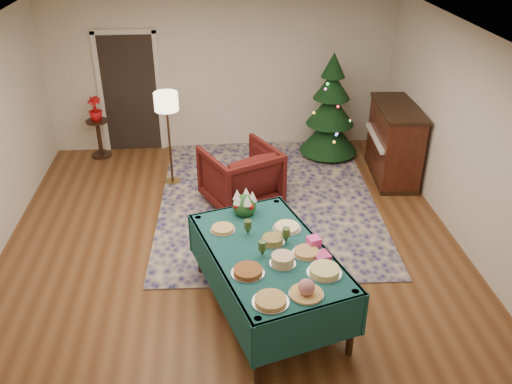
{
  "coord_description": "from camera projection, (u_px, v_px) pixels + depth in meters",
  "views": [
    {
      "loc": [
        -0.2,
        -5.73,
        4.08
      ],
      "look_at": [
        0.28,
        -0.18,
        1.01
      ],
      "focal_mm": 38.0,
      "sensor_mm": 36.0,
      "label": 1
    }
  ],
  "objects": [
    {
      "name": "platter_4",
      "position": [
        283.0,
        260.0,
        5.45
      ],
      "size": [
        0.27,
        0.27,
        0.11
      ],
      "color": "silver",
      "rests_on": "buffet_table"
    },
    {
      "name": "christmas_tree",
      "position": [
        330.0,
        111.0,
        9.26
      ],
      "size": [
        1.02,
        1.02,
        1.83
      ],
      "color": "black",
      "rests_on": "ground"
    },
    {
      "name": "platter_1",
      "position": [
        306.0,
        289.0,
        5.02
      ],
      "size": [
        0.33,
        0.33,
        0.17
      ],
      "color": "silver",
      "rests_on": "buffet_table"
    },
    {
      "name": "platter_5",
      "position": [
        306.0,
        252.0,
        5.62
      ],
      "size": [
        0.3,
        0.3,
        0.04
      ],
      "color": "silver",
      "rests_on": "buffet_table"
    },
    {
      "name": "platter_0",
      "position": [
        271.0,
        301.0,
        4.95
      ],
      "size": [
        0.35,
        0.35,
        0.05
      ],
      "color": "silver",
      "rests_on": "buffet_table"
    },
    {
      "name": "platter_8",
      "position": [
        223.0,
        229.0,
        6.02
      ],
      "size": [
        0.29,
        0.29,
        0.04
      ],
      "color": "silver",
      "rests_on": "buffet_table"
    },
    {
      "name": "napkin_stack",
      "position": [
        322.0,
        256.0,
        5.57
      ],
      "size": [
        0.2,
        0.2,
        0.04
      ],
      "primitive_type": "cube",
      "rotation": [
        0.0,
        0.0,
        0.3
      ],
      "color": "#D23A8A",
      "rests_on": "buffet_table"
    },
    {
      "name": "gift_box",
      "position": [
        314.0,
        242.0,
        5.74
      ],
      "size": [
        0.16,
        0.16,
        0.11
      ],
      "primitive_type": "cube",
      "rotation": [
        0.0,
        0.0,
        0.3
      ],
      "color": "#F945A8",
      "rests_on": "buffet_table"
    },
    {
      "name": "piano",
      "position": [
        394.0,
        143.0,
        8.66
      ],
      "size": [
        0.76,
        1.44,
        1.21
      ],
      "color": "black",
      "rests_on": "ground"
    },
    {
      "name": "room_shell",
      "position": [
        231.0,
        160.0,
        6.34
      ],
      "size": [
        7.0,
        7.0,
        7.0
      ],
      "color": "#593319",
      "rests_on": "ground"
    },
    {
      "name": "platter_2",
      "position": [
        324.0,
        271.0,
        5.33
      ],
      "size": [
        0.35,
        0.35,
        0.07
      ],
      "color": "silver",
      "rests_on": "buffet_table"
    },
    {
      "name": "potted_plant",
      "position": [
        96.0,
        114.0,
        9.23
      ],
      "size": [
        0.23,
        0.42,
        0.23
      ],
      "primitive_type": "imported",
      "color": "red",
      "rests_on": "side_table"
    },
    {
      "name": "doorway",
      "position": [
        130.0,
        90.0,
        9.37
      ],
      "size": [
        1.08,
        0.04,
        2.16
      ],
      "color": "black",
      "rests_on": "ground"
    },
    {
      "name": "goblet_2",
      "position": [
        262.0,
        249.0,
        5.55
      ],
      "size": [
        0.08,
        0.08,
        0.19
      ],
      "color": "#2D471E",
      "rests_on": "buffet_table"
    },
    {
      "name": "platter_7",
      "position": [
        287.0,
        227.0,
        6.04
      ],
      "size": [
        0.32,
        0.32,
        0.04
      ],
      "color": "silver",
      "rests_on": "buffet_table"
    },
    {
      "name": "side_table",
      "position": [
        99.0,
        139.0,
        9.46
      ],
      "size": [
        0.38,
        0.38,
        0.67
      ],
      "color": "black",
      "rests_on": "ground"
    },
    {
      "name": "platter_3",
      "position": [
        248.0,
        271.0,
        5.33
      ],
      "size": [
        0.34,
        0.34,
        0.06
      ],
      "color": "silver",
      "rests_on": "buffet_table"
    },
    {
      "name": "floor_lamp",
      "position": [
        167.0,
        107.0,
        8.13
      ],
      "size": [
        0.36,
        0.36,
        1.5
      ],
      "color": "#A57F3F",
      "rests_on": "ground"
    },
    {
      "name": "rug",
      "position": [
        267.0,
        199.0,
        8.25
      ],
      "size": [
        3.36,
        4.32,
        0.02
      ],
      "primitive_type": "cube",
      "rotation": [
        0.0,
        0.0,
        -0.04
      ],
      "color": "#16144D",
      "rests_on": "ground"
    },
    {
      "name": "goblet_1",
      "position": [
        286.0,
        235.0,
        5.76
      ],
      "size": [
        0.08,
        0.08,
        0.19
      ],
      "color": "#2D471E",
      "rests_on": "buffet_table"
    },
    {
      "name": "goblet_0",
      "position": [
        248.0,
        227.0,
        5.9
      ],
      "size": [
        0.08,
        0.08,
        0.19
      ],
      "color": "#2D471E",
      "rests_on": "buffet_table"
    },
    {
      "name": "centerpiece",
      "position": [
        244.0,
        203.0,
        6.28
      ],
      "size": [
        0.29,
        0.29,
        0.33
      ],
      "color": "#1E4C1E",
      "rests_on": "buffet_table"
    },
    {
      "name": "buffet_table",
      "position": [
        268.0,
        263.0,
        5.76
      ],
      "size": [
        1.74,
        2.3,
        0.79
      ],
      "color": "black",
      "rests_on": "ground"
    },
    {
      "name": "platter_6",
      "position": [
        273.0,
        240.0,
        5.79
      ],
      "size": [
        0.26,
        0.26,
        0.08
      ],
      "color": "silver",
      "rests_on": "buffet_table"
    },
    {
      "name": "armchair",
      "position": [
        241.0,
        174.0,
        7.9
      ],
      "size": [
        1.27,
        1.24,
        1.0
      ],
      "primitive_type": "imported",
      "rotation": [
        0.0,
        0.0,
        3.6
      ],
      "color": "#47110F",
      "rests_on": "ground"
    }
  ]
}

